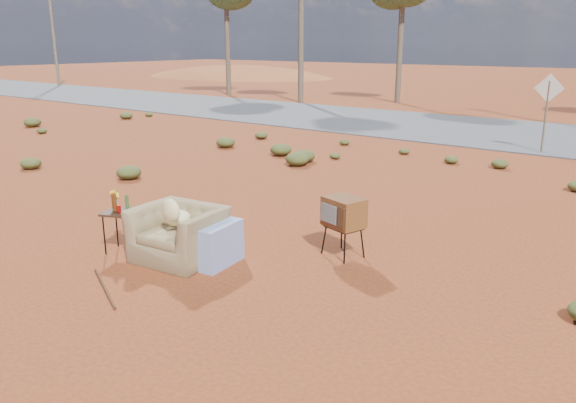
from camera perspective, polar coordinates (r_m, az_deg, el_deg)
The scene contains 10 objects.
ground at distance 7.70m, azimuth -9.98°, elevation -7.45°, with size 140.00×140.00×0.00m, color brown.
highway at distance 20.64m, azimuth 22.26°, elevation 6.37°, with size 140.00×7.00×0.04m, color #565659.
dirt_mound at distance 52.47m, azimuth -5.12°, elevation 12.54°, with size 26.00×18.00×2.00m, color #9F5626.
armchair at distance 8.09m, azimuth -10.43°, elevation -2.68°, with size 1.45×1.04×1.02m.
tv_unit at distance 8.09m, azimuth 5.66°, elevation -1.18°, with size 0.64×0.57×0.88m.
side_table at distance 8.63m, azimuth -16.85°, elevation -0.74°, with size 0.57×0.57×0.89m.
rusty_bar at distance 7.56m, azimuth -18.14°, elevation -8.32°, with size 0.04×0.04×1.32m, color #4C2714.
road_sign at distance 17.21m, azimuth 24.88°, elevation 9.40°, with size 0.78×0.06×2.19m.
utility_pole_west at distance 43.41m, azimuth -22.82°, elevation 16.21°, with size 1.40×0.20×8.00m.
scrub_patch at distance 11.35m, azimuth 3.51°, elevation 1.18°, with size 17.49×8.07×0.33m.
Camera 1 is at (5.27, -4.73, 3.02)m, focal length 35.00 mm.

